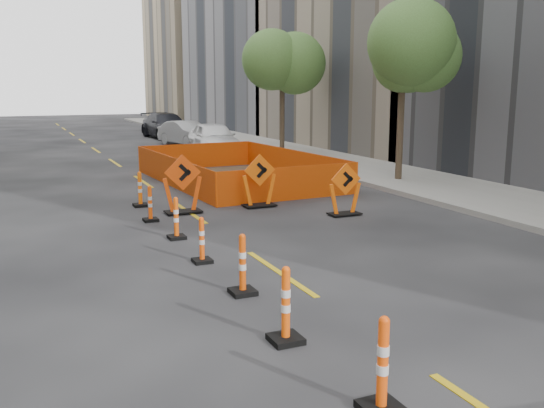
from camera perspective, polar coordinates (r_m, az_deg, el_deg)
name	(u,v)px	position (r m, az deg, el deg)	size (l,w,h in m)	color
ground_plane	(408,359)	(8.27, 12.70, -14.01)	(140.00, 140.00, 0.00)	black
sidewalk_right	(412,180)	(22.76, 13.01, 2.25)	(4.00, 90.00, 0.15)	gray
bld_right_c	(406,22)	(36.92, 12.46, 16.35)	(12.00, 16.00, 14.00)	gray
bld_right_d	(284,3)	(51.36, 1.16, 18.42)	(12.00, 18.00, 20.00)	gray
bld_right_e	(212,43)	(68.21, -5.64, 14.87)	(12.00, 14.00, 16.00)	tan
tree_r_b	(403,54)	(22.17, 12.25, 13.60)	(2.80, 2.80, 5.95)	#382B1E
tree_r_c	(282,64)	(30.83, 0.98, 13.07)	(2.80, 2.80, 5.95)	#382B1E
channelizer_2	(383,365)	(6.77, 10.37, -14.65)	(0.43, 0.43, 1.10)	#FF4D0A
channelizer_3	(286,305)	(8.34, 1.31, -9.45)	(0.43, 0.43, 1.09)	#FE540A
channelizer_4	(242,264)	(10.21, -2.80, -5.67)	(0.41, 0.41, 1.05)	#D94609
channelizer_5	(202,240)	(12.08, -6.63, -3.38)	(0.37, 0.37, 0.93)	#F14A0A
channelizer_6	(176,218)	(14.02, -9.01, -1.31)	(0.39, 0.39, 0.98)	#EC5009
channelizer_7	(150,204)	(15.95, -11.40, 0.04)	(0.37, 0.37, 0.94)	#EF490A
channelizer_8	(140,189)	(17.97, -12.32, 1.39)	(0.41, 0.41, 1.03)	#F05D0A
chevron_sign_left	(182,184)	(16.73, -8.42, 1.87)	(1.09, 0.66, 1.64)	#DE4109
chevron_sign_center	(259,181)	(17.45, -1.21, 2.22)	(1.03, 0.62, 1.55)	#E05609
chevron_sign_right	(345,189)	(16.43, 6.88, 1.38)	(0.96, 0.57, 1.43)	#ED590A
safety_fence	(236,167)	(22.20, -3.44, 3.46)	(4.90, 8.33, 1.04)	#E1580B
parked_car_near	(214,138)	(30.92, -5.51, 6.17)	(1.96, 4.88, 1.66)	white
parked_car_mid	(186,133)	(35.90, -8.08, 6.60)	(1.51, 4.33, 1.43)	#9C9DA2
parked_car_far	(166,126)	(41.39, -9.91, 7.28)	(2.31, 5.67, 1.65)	black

